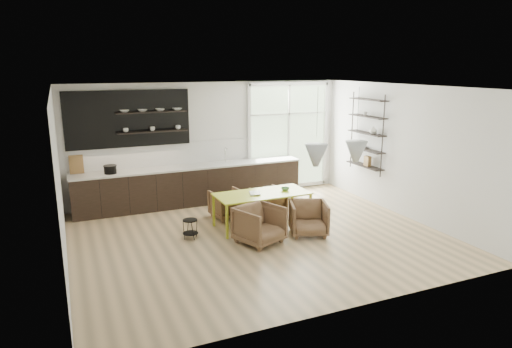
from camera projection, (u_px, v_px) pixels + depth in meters
name	position (u px, v px, depth m)	size (l,w,h in m)	color
room	(263.00, 152.00, 9.86)	(7.02, 6.01, 2.91)	#D2B181
kitchen_run	(188.00, 180.00, 10.98)	(5.54, 0.69, 2.75)	black
right_shelving	(367.00, 135.00, 10.95)	(0.26, 1.22, 1.90)	black
dining_table	(262.00, 195.00, 9.45)	(1.96, 0.90, 0.71)	#C6D42B
armchair_back_left	(227.00, 204.00, 10.06)	(0.66, 0.68, 0.62)	brown
armchair_back_right	(268.00, 201.00, 10.29)	(0.65, 0.67, 0.61)	brown
armchair_front_left	(260.00, 225.00, 8.60)	(0.77, 0.79, 0.72)	brown
armchair_front_right	(309.00, 218.00, 9.04)	(0.71, 0.73, 0.67)	brown
wire_stool	(190.00, 226.00, 8.85)	(0.30, 0.30, 0.38)	black
table_book	(250.00, 193.00, 9.37)	(0.22, 0.30, 0.03)	white
table_bowl	(285.00, 189.00, 9.65)	(0.18, 0.18, 0.06)	#568B53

